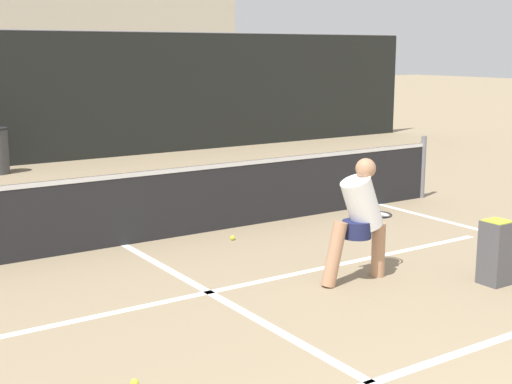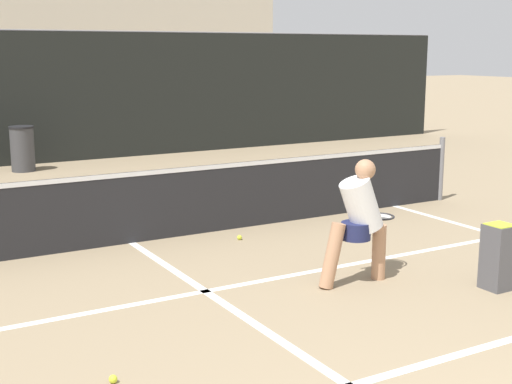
% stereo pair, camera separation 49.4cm
% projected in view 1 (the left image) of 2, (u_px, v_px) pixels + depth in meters
% --- Properties ---
extents(court_baseline_near, '(11.00, 0.10, 0.01)m').
position_uv_depth(court_baseline_near, '(371.00, 383.00, 5.46)').
color(court_baseline_near, white).
rests_on(court_baseline_near, ground).
extents(court_service_line, '(8.25, 0.10, 0.01)m').
position_uv_depth(court_service_line, '(209.00, 292.00, 7.49)').
color(court_service_line, white).
rests_on(court_service_line, ground).
extents(court_center_mark, '(0.10, 4.71, 0.01)m').
position_uv_depth(court_center_mark, '(216.00, 296.00, 7.38)').
color(court_center_mark, white).
rests_on(court_center_mark, ground).
extents(court_sideline_right, '(0.10, 5.71, 0.01)m').
position_uv_depth(court_sideline_right, '(498.00, 234.00, 9.83)').
color(court_sideline_right, white).
rests_on(court_sideline_right, ground).
extents(net, '(11.09, 0.09, 1.07)m').
position_uv_depth(net, '(123.00, 207.00, 9.20)').
color(net, slate).
rests_on(net, ground).
extents(player_practicing, '(1.15, 0.58, 1.37)m').
position_uv_depth(player_practicing, '(360.00, 216.00, 7.76)').
color(player_practicing, tan).
rests_on(player_practicing, ground).
extents(tennis_ball_scattered_0, '(0.07, 0.07, 0.07)m').
position_uv_depth(tennis_ball_scattered_0, '(134.00, 383.00, 5.39)').
color(tennis_ball_scattered_0, '#D1E033').
rests_on(tennis_ball_scattered_0, ground).
extents(tennis_ball_scattered_2, '(0.07, 0.07, 0.07)m').
position_uv_depth(tennis_ball_scattered_2, '(233.00, 238.00, 9.54)').
color(tennis_ball_scattered_2, '#D1E033').
rests_on(tennis_ball_scattered_2, ground).
extents(ball_hopper, '(0.28, 0.28, 0.71)m').
position_uv_depth(ball_hopper, '(496.00, 251.00, 7.70)').
color(ball_hopper, '#4C4C51').
rests_on(ball_hopper, ground).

